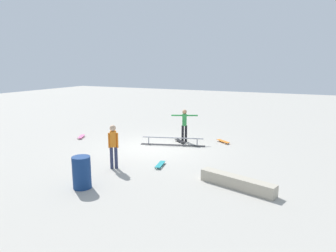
% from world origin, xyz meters
% --- Properties ---
extents(ground_plane, '(60.00, 60.00, 0.00)m').
position_xyz_m(ground_plane, '(0.00, 0.00, 0.00)').
color(ground_plane, '#ADA89E').
extents(grind_rail, '(2.93, 1.10, 0.37)m').
position_xyz_m(grind_rail, '(-0.58, -0.72, 0.16)').
color(grind_rail, black).
rests_on(grind_rail, ground_plane).
extents(skate_ledge, '(2.42, 1.01, 0.36)m').
position_xyz_m(skate_ledge, '(-4.42, 3.01, 0.18)').
color(skate_ledge, '#B2A893').
rests_on(skate_ledge, ground_plane).
extents(skater_main, '(1.19, 0.56, 1.57)m').
position_xyz_m(skater_main, '(-0.81, -1.58, 0.91)').
color(skater_main, black).
rests_on(skater_main, ground_plane).
extents(skateboard_main, '(0.75, 0.65, 0.09)m').
position_xyz_m(skateboard_main, '(-0.68, -1.37, 0.07)').
color(skateboard_main, black).
rests_on(skateboard_main, ground_plane).
extents(bystander_orange_shirt, '(0.35, 0.27, 1.60)m').
position_xyz_m(bystander_orange_shirt, '(-0.01, 3.12, 0.90)').
color(bystander_orange_shirt, '#2D3351').
rests_on(bystander_orange_shirt, ground_plane).
extents(loose_skateboard_teal, '(0.37, 0.82, 0.09)m').
position_xyz_m(loose_skateboard_teal, '(-1.41, 2.20, 0.07)').
color(loose_skateboard_teal, teal).
rests_on(loose_skateboard_teal, ground_plane).
extents(loose_skateboard_pink, '(0.55, 0.80, 0.09)m').
position_xyz_m(loose_skateboard_pink, '(4.23, -0.02, 0.07)').
color(loose_skateboard_pink, '#E05993').
rests_on(loose_skateboard_pink, ground_plane).
extents(loose_skateboard_orange, '(0.76, 0.65, 0.09)m').
position_xyz_m(loose_skateboard_orange, '(-2.57, -2.17, 0.07)').
color(loose_skateboard_orange, orange).
rests_on(loose_skateboard_orange, ground_plane).
extents(trash_bin, '(0.55, 0.55, 0.99)m').
position_xyz_m(trash_bin, '(-0.18, 5.00, 0.49)').
color(trash_bin, navy).
rests_on(trash_bin, ground_plane).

